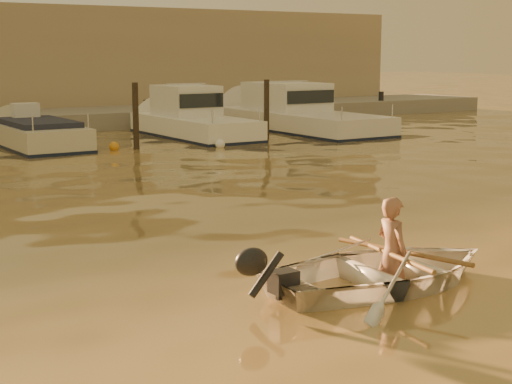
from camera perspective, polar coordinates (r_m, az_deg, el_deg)
ground_plane at (r=9.75m, az=-1.43°, el=-7.11°), size 160.00×160.00×0.00m
dinghy at (r=9.94m, az=9.38°, el=-5.64°), size 3.31×2.46×0.66m
person at (r=9.95m, az=9.87°, el=-4.41°), size 0.37×0.54×1.43m
outboard_motor at (r=9.10m, az=1.92°, el=-6.54°), size 0.92×0.45×0.70m
oar_port at (r=10.04m, az=10.54°, el=-4.27°), size 0.37×2.09×0.13m
oar_starboard at (r=9.92m, az=9.64°, el=-4.43°), size 0.55×2.06×0.13m
moored_boat_3 at (r=25.18m, az=-15.69°, el=3.68°), size 2.00×5.81×0.95m
moored_boat_4 at (r=27.25m, az=-4.52°, el=5.34°), size 2.17×6.72×1.75m
moored_boat_5 at (r=29.58m, az=3.12°, el=5.73°), size 2.74×9.02×1.75m
piling_3 at (r=23.88m, az=-8.74°, el=5.24°), size 0.18×0.18×2.20m
piling_4 at (r=26.13m, az=0.77°, el=5.77°), size 0.18×0.18×2.20m
fender_d at (r=23.90m, az=-10.28°, el=3.27°), size 0.30×0.30×0.30m
fender_e at (r=24.15m, az=-2.63°, el=3.49°), size 0.30×0.30×0.30m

